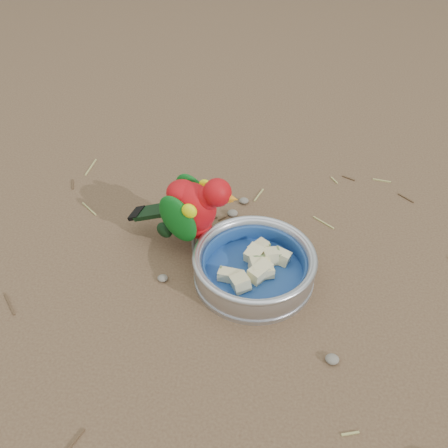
# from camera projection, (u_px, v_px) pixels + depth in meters

# --- Properties ---
(ground) EXTENTS (60.00, 60.00, 0.00)m
(ground) POSITION_uv_depth(u_px,v_px,m) (223.00, 316.00, 0.89)
(ground) COLOR brown
(food_bowl) EXTENTS (0.23, 0.23, 0.02)m
(food_bowl) POSITION_uv_depth(u_px,v_px,m) (254.00, 275.00, 0.95)
(food_bowl) COLOR #B2B2BA
(food_bowl) RESTS_ON ground
(bowl_wall) EXTENTS (0.23, 0.23, 0.04)m
(bowl_wall) POSITION_uv_depth(u_px,v_px,m) (254.00, 264.00, 0.93)
(bowl_wall) COLOR #B2B2BA
(bowl_wall) RESTS_ON food_bowl
(fruit_wedges) EXTENTS (0.14, 0.14, 0.03)m
(fruit_wedges) POSITION_uv_depth(u_px,v_px,m) (254.00, 266.00, 0.94)
(fruit_wedges) COLOR beige
(fruit_wedges) RESTS_ON food_bowl
(lory_parrot) EXTENTS (0.23, 0.15, 0.17)m
(lory_parrot) POSITION_uv_depth(u_px,v_px,m) (193.00, 214.00, 0.97)
(lory_parrot) COLOR #AF0A0F
(lory_parrot) RESTS_ON ground
(ground_debris) EXTENTS (0.90, 0.80, 0.01)m
(ground_debris) POSITION_uv_depth(u_px,v_px,m) (249.00, 286.00, 0.94)
(ground_debris) COLOR #A09957
(ground_debris) RESTS_ON ground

